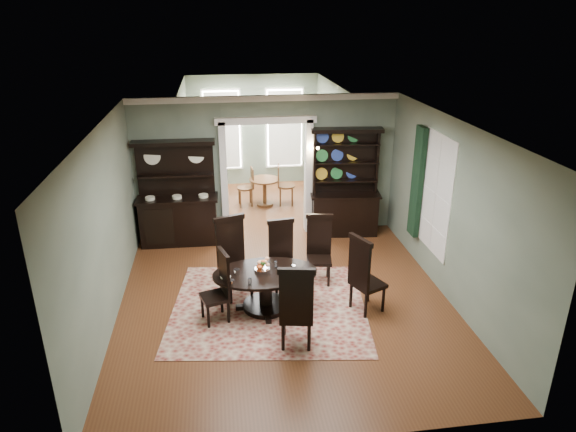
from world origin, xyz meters
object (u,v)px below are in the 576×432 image
at_px(dining_table, 265,283).
at_px(welsh_dresser, 345,197).
at_px(parlor_table, 265,188).
at_px(sideboard, 178,208).

distance_m(dining_table, welsh_dresser, 3.50).
bearing_deg(parlor_table, sideboard, -135.74).
bearing_deg(dining_table, sideboard, 117.22).
distance_m(dining_table, parlor_table, 4.79).
bearing_deg(welsh_dresser, parlor_table, 134.39).
relative_size(dining_table, parlor_table, 2.28).
bearing_deg(dining_table, parlor_table, 83.47).
bearing_deg(parlor_table, dining_table, -95.45).
relative_size(dining_table, sideboard, 0.79).
xyz_separation_m(dining_table, welsh_dresser, (2.01, 2.84, 0.38)).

